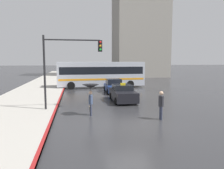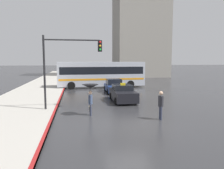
{
  "view_description": "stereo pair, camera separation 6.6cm",
  "coord_description": "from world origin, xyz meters",
  "px_view_note": "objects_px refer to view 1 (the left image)",
  "views": [
    {
      "loc": [
        -2.96,
        -11.74,
        3.6
      ],
      "look_at": [
        0.34,
        7.81,
        1.4
      ],
      "focal_mm": 35.0,
      "sensor_mm": 36.0,
      "label": 1
    },
    {
      "loc": [
        -2.89,
        -11.75,
        3.6
      ],
      "look_at": [
        0.34,
        7.81,
        1.4
      ],
      "focal_mm": 35.0,
      "sensor_mm": 36.0,
      "label": 2
    }
  ],
  "objects_px": {
    "city_bus": "(101,73)",
    "taxi": "(123,94)",
    "pedestrian_man": "(161,103)",
    "traffic_light": "(69,58)",
    "pedestrian_with_umbrella": "(91,90)",
    "sedan_red": "(114,86)"
  },
  "relations": [
    {
      "from": "sedan_red",
      "to": "traffic_light",
      "type": "distance_m",
      "value": 10.08
    },
    {
      "from": "city_bus",
      "to": "pedestrian_man",
      "type": "xyz_separation_m",
      "value": [
        1.72,
        -16.51,
        -0.83
      ]
    },
    {
      "from": "city_bus",
      "to": "traffic_light",
      "type": "xyz_separation_m",
      "value": [
        -3.8,
        -13.13,
        1.87
      ]
    },
    {
      "from": "sedan_red",
      "to": "city_bus",
      "type": "bearing_deg",
      "value": -79.43
    },
    {
      "from": "sedan_red",
      "to": "pedestrian_with_umbrella",
      "type": "xyz_separation_m",
      "value": [
        -3.3,
        -10.02,
        1.01
      ]
    },
    {
      "from": "sedan_red",
      "to": "pedestrian_man",
      "type": "height_order",
      "value": "pedestrian_man"
    },
    {
      "from": "sedan_red",
      "to": "pedestrian_with_umbrella",
      "type": "relative_size",
      "value": 1.97
    },
    {
      "from": "taxi",
      "to": "traffic_light",
      "type": "xyz_separation_m",
      "value": [
        -4.52,
        -2.87,
        3.06
      ]
    },
    {
      "from": "taxi",
      "to": "pedestrian_man",
      "type": "height_order",
      "value": "pedestrian_man"
    },
    {
      "from": "city_bus",
      "to": "sedan_red",
      "type": "bearing_deg",
      "value": -172.1
    },
    {
      "from": "pedestrian_with_umbrella",
      "to": "city_bus",
      "type": "bearing_deg",
      "value": -7.2
    },
    {
      "from": "city_bus",
      "to": "traffic_light",
      "type": "bearing_deg",
      "value": 161.18
    },
    {
      "from": "sedan_red",
      "to": "city_bus",
      "type": "distance_m",
      "value": 4.98
    },
    {
      "from": "taxi",
      "to": "pedestrian_with_umbrella",
      "type": "relative_size",
      "value": 2.04
    },
    {
      "from": "traffic_light",
      "to": "pedestrian_with_umbrella",
      "type": "bearing_deg",
      "value": -49.82
    },
    {
      "from": "taxi",
      "to": "city_bus",
      "type": "height_order",
      "value": "city_bus"
    },
    {
      "from": "taxi",
      "to": "pedestrian_with_umbrella",
      "type": "height_order",
      "value": "pedestrian_with_umbrella"
    },
    {
      "from": "pedestrian_man",
      "to": "taxi",
      "type": "bearing_deg",
      "value": -165.25
    },
    {
      "from": "taxi",
      "to": "pedestrian_man",
      "type": "distance_m",
      "value": 6.34
    },
    {
      "from": "city_bus",
      "to": "taxi",
      "type": "bearing_deg",
      "value": -178.7
    },
    {
      "from": "taxi",
      "to": "sedan_red",
      "type": "relative_size",
      "value": 1.04
    },
    {
      "from": "sedan_red",
      "to": "city_bus",
      "type": "xyz_separation_m",
      "value": [
        -0.89,
        4.75,
        1.2
      ]
    }
  ]
}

